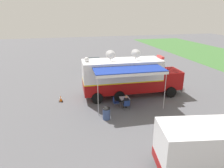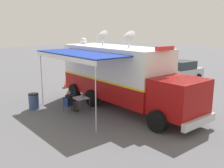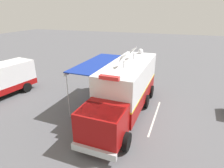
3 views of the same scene
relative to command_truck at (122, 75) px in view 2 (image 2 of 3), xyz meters
name	(u,v)px [view 2 (image 2 of 3)]	position (x,y,z in m)	size (l,w,h in m)	color
ground_plane	(114,104)	(-0.06, -0.75, -1.95)	(100.00, 100.00, 0.00)	#5B5B60
lot_stripe	(145,100)	(-2.16, -0.06, -1.94)	(0.12, 4.80, 0.01)	silver
command_truck	(122,75)	(0.00, 0.00, 0.00)	(5.09, 9.58, 4.53)	#9E0F0F
folding_table	(80,99)	(2.13, -1.15, -1.27)	(0.83, 0.83, 0.73)	silver
water_bottle	(83,96)	(2.08, -0.97, -1.11)	(0.07, 0.07, 0.22)	#3F9959
folding_chair_at_table	(68,104)	(2.93, -1.23, -1.43)	(0.50, 0.50, 0.87)	navy
folding_chair_beside_table	(72,98)	(2.15, -2.00, -1.43)	(0.50, 0.50, 0.87)	navy
seated_responder	(70,101)	(2.74, -1.22, -1.30)	(0.67, 0.57, 1.25)	black
trash_bin	(34,101)	(3.97, -3.15, -1.49)	(0.57, 0.57, 0.91)	#384C7F
traffic_cone	(65,84)	(-0.16, -6.43, -1.67)	(0.36, 0.36, 0.58)	black
car_behind_truck	(181,71)	(-9.01, -1.90, -1.07)	(4.33, 2.28, 1.76)	#B2B5BA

